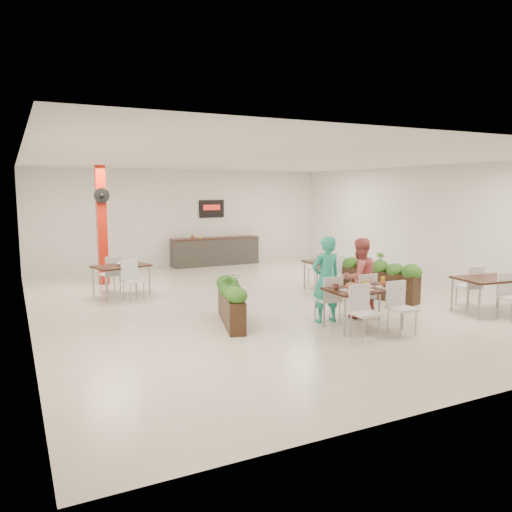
% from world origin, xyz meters
% --- Properties ---
extents(ground, '(12.00, 12.00, 0.00)m').
position_xyz_m(ground, '(0.00, 0.00, 0.00)').
color(ground, beige).
rests_on(ground, ground).
extents(room_shell, '(10.10, 12.10, 3.22)m').
position_xyz_m(room_shell, '(0.00, 0.00, 2.01)').
color(room_shell, white).
rests_on(room_shell, ground).
extents(red_column, '(0.40, 0.41, 3.20)m').
position_xyz_m(red_column, '(-3.00, 3.79, 1.64)').
color(red_column, '#AD1B0B').
rests_on(red_column, ground).
extents(service_counter, '(3.00, 0.64, 2.20)m').
position_xyz_m(service_counter, '(1.00, 5.65, 0.49)').
color(service_counter, '#2E2C29').
rests_on(service_counter, ground).
extents(main_table, '(1.43, 1.66, 0.92)m').
position_xyz_m(main_table, '(0.58, -2.81, 0.64)').
color(main_table, black).
rests_on(main_table, ground).
extents(diner_man, '(0.63, 0.42, 1.68)m').
position_xyz_m(diner_man, '(0.19, -2.16, 0.84)').
color(diner_man, teal).
rests_on(diner_man, ground).
extents(diner_woman, '(0.80, 0.64, 1.61)m').
position_xyz_m(diner_woman, '(0.99, -2.16, 0.81)').
color(diner_woman, '#D55F5F').
rests_on(diner_woman, ground).
extents(planter_left, '(0.80, 1.83, 0.98)m').
position_xyz_m(planter_left, '(-1.51, -1.48, 0.50)').
color(planter_left, black).
rests_on(planter_left, ground).
extents(planter_right, '(0.83, 2.03, 1.09)m').
position_xyz_m(planter_right, '(2.55, -0.94, 0.51)').
color(planter_right, black).
rests_on(planter_right, ground).
extents(side_table_a, '(1.41, 1.67, 0.92)m').
position_xyz_m(side_table_a, '(-2.87, 2.04, 0.63)').
color(side_table_a, black).
rests_on(side_table_a, ground).
extents(side_table_b, '(1.23, 1.65, 0.92)m').
position_xyz_m(side_table_b, '(2.05, 0.42, 0.63)').
color(side_table_b, black).
rests_on(side_table_b, ground).
extents(side_table_c, '(1.46, 1.66, 0.92)m').
position_xyz_m(side_table_c, '(3.64, -3.09, 0.64)').
color(side_table_c, black).
rests_on(side_table_c, ground).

